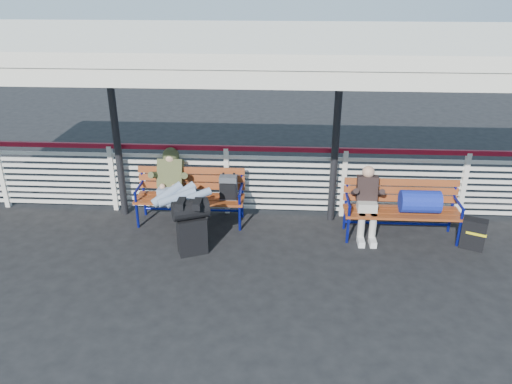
# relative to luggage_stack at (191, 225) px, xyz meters

# --- Properties ---
(ground) EXTENTS (60.00, 60.00, 0.00)m
(ground) POSITION_rel_luggage_stack_xyz_m (0.37, -0.50, -0.48)
(ground) COLOR black
(ground) RESTS_ON ground
(fence) EXTENTS (12.08, 0.08, 1.24)m
(fence) POSITION_rel_luggage_stack_xyz_m (0.37, 1.40, 0.18)
(fence) COLOR silver
(fence) RESTS_ON ground
(canopy) EXTENTS (12.60, 3.60, 3.16)m
(canopy) POSITION_rel_luggage_stack_xyz_m (0.37, 0.37, 2.56)
(canopy) COLOR silver
(canopy) RESTS_ON ground
(luggage_stack) EXTENTS (0.60, 0.48, 0.87)m
(luggage_stack) POSITION_rel_luggage_stack_xyz_m (0.00, 0.00, 0.00)
(luggage_stack) COLOR black
(luggage_stack) RESTS_ON ground
(bench_left) EXTENTS (1.80, 0.56, 0.92)m
(bench_left) POSITION_rel_luggage_stack_xyz_m (-0.05, 1.04, 0.10)
(bench_left) COLOR #943E1C
(bench_left) RESTS_ON ground
(bench_right) EXTENTS (1.80, 0.56, 0.92)m
(bench_right) POSITION_rel_luggage_stack_xyz_m (3.35, 0.69, 0.12)
(bench_right) COLOR #943E1C
(bench_right) RESTS_ON ground
(traveler_man) EXTENTS (0.94, 1.64, 0.77)m
(traveler_man) POSITION_rel_luggage_stack_xyz_m (-0.35, 0.69, 0.25)
(traveler_man) COLOR #7E94A9
(traveler_man) RESTS_ON ground
(companion_person) EXTENTS (0.32, 0.66, 1.15)m
(companion_person) POSITION_rel_luggage_stack_xyz_m (2.67, 0.69, 0.12)
(companion_person) COLOR #B4B0A3
(companion_person) RESTS_ON ground
(suitcase_side) EXTENTS (0.40, 0.34, 0.48)m
(suitcase_side) POSITION_rel_luggage_stack_xyz_m (4.27, 0.39, -0.23)
(suitcase_side) COLOR black
(suitcase_side) RESTS_ON ground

